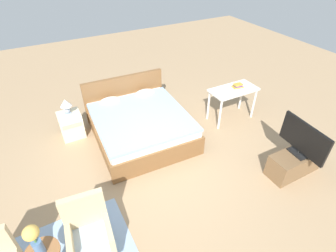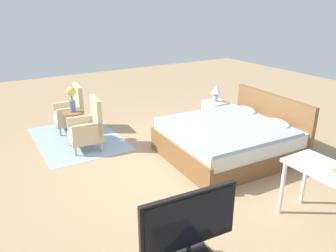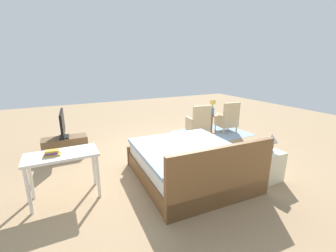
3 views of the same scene
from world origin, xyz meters
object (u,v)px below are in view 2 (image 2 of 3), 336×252
(armchair_by_window_right, at_px, (88,128))
(armchair_by_window_left, at_px, (71,112))
(side_table, at_px, (74,122))
(flower_vase, at_px, (72,97))
(table_lamp, at_px, (216,91))
(tv_flatscreen, at_px, (189,222))
(vanity_desk, at_px, (332,180))
(bed, at_px, (230,139))
(nightstand, at_px, (215,114))

(armchair_by_window_right, bearing_deg, armchair_by_window_left, 180.00)
(armchair_by_window_left, relative_size, side_table, 1.65)
(flower_vase, height_order, table_lamp, flower_vase)
(tv_flatscreen, distance_m, vanity_desk, 1.87)
(bed, xyz_separation_m, vanity_desk, (2.07, -0.36, 0.34))
(armchair_by_window_right, bearing_deg, vanity_desk, 24.29)
(flower_vase, relative_size, table_lamp, 1.45)
(tv_flatscreen, xyz_separation_m, vanity_desk, (0.09, 1.86, -0.11))
(vanity_desk, bearing_deg, bed, 170.18)
(armchair_by_window_left, bearing_deg, bed, 37.38)
(table_lamp, distance_m, vanity_desk, 3.47)
(table_lamp, bearing_deg, side_table, -106.85)
(armchair_by_window_left, height_order, side_table, armchair_by_window_left)
(side_table, bearing_deg, vanity_desk, 22.51)
(bed, height_order, side_table, bed)
(nightstand, bearing_deg, side_table, -106.86)
(flower_vase, distance_m, vanity_desk, 4.49)
(bed, distance_m, flower_vase, 2.98)
(bed, relative_size, tv_flatscreen, 2.33)
(bed, relative_size, armchair_by_window_right, 2.29)
(side_table, distance_m, flower_vase, 0.50)
(nightstand, distance_m, table_lamp, 0.49)
(nightstand, bearing_deg, flower_vase, -106.86)
(side_table, height_order, tv_flatscreen, tv_flatscreen)
(armchair_by_window_right, xyz_separation_m, side_table, (-0.54, -0.09, -0.03))
(nightstand, height_order, tv_flatscreen, tv_flatscreen)
(side_table, xyz_separation_m, nightstand, (0.83, 2.74, -0.08))
(armchair_by_window_right, bearing_deg, side_table, -170.44)
(tv_flatscreen, bearing_deg, nightstand, 138.10)
(armchair_by_window_left, height_order, tv_flatscreen, tv_flatscreen)
(bed, height_order, armchair_by_window_left, bed)
(bed, height_order, flower_vase, flower_vase)
(bed, bearing_deg, table_lamp, 151.72)
(tv_flatscreen, bearing_deg, bed, 131.70)
(flower_vase, height_order, vanity_desk, flower_vase)
(armchair_by_window_right, distance_m, tv_flatscreen, 3.54)
(armchair_by_window_left, distance_m, flower_vase, 0.71)
(vanity_desk, bearing_deg, flower_vase, -157.49)
(table_lamp, bearing_deg, nightstand, -90.00)
(table_lamp, bearing_deg, bed, -28.28)
(armchair_by_window_right, distance_m, nightstand, 2.67)
(armchair_by_window_right, relative_size, side_table, 1.65)
(armchair_by_window_left, height_order, nightstand, armchair_by_window_left)
(bed, distance_m, nightstand, 1.41)
(nightstand, xyz_separation_m, tv_flatscreen, (3.22, -2.89, 0.47))
(armchair_by_window_left, xyz_separation_m, nightstand, (1.36, 2.65, -0.11))
(armchair_by_window_right, distance_m, side_table, 0.55)
(nightstand, bearing_deg, tv_flatscreen, -41.90)
(bed, distance_m, tv_flatscreen, 3.01)
(bed, relative_size, vanity_desk, 2.02)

